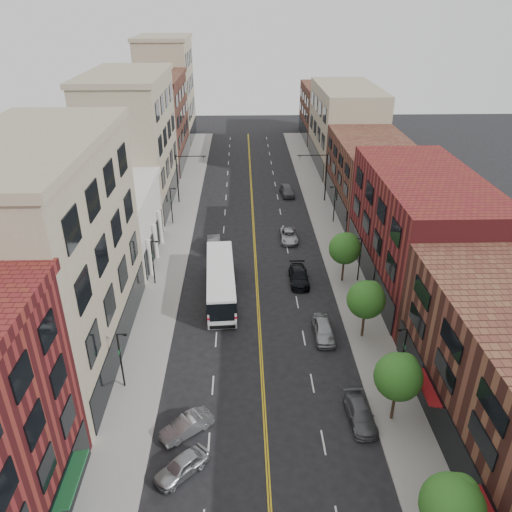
{
  "coord_description": "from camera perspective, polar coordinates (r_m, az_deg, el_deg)",
  "views": [
    {
      "loc": [
        -1.41,
        -22.69,
        27.66
      ],
      "look_at": [
        -0.18,
        20.7,
        5.0
      ],
      "focal_mm": 35.0,
      "sensor_mm": 36.0,
      "label": 1
    }
  ],
  "objects": [
    {
      "name": "ground",
      "position": [
        35.8,
        1.33,
        -23.03
      ],
      "size": [
        220.0,
        220.0,
        0.0
      ],
      "primitive_type": "plane",
      "color": "black",
      "rests_on": "ground"
    },
    {
      "name": "sidewalk_left",
      "position": [
        64.52,
        -9.12,
        1.88
      ],
      "size": [
        4.0,
        110.0,
        0.15
      ],
      "primitive_type": "cube",
      "color": "gray",
      "rests_on": "ground"
    },
    {
      "name": "sidewalk_right",
      "position": [
        64.95,
        8.66,
        2.1
      ],
      "size": [
        4.0,
        110.0,
        0.15
      ],
      "primitive_type": "cube",
      "color": "gray",
      "rests_on": "ground"
    },
    {
      "name": "bldg_l_tanoffice",
      "position": [
        43.18,
        -22.6,
        -0.32
      ],
      "size": [
        10.0,
        22.0,
        18.0
      ],
      "primitive_type": "cube",
      "color": "gray",
      "rests_on": "ground"
    },
    {
      "name": "bldg_l_white",
      "position": [
        60.71,
        -16.4,
        3.45
      ],
      "size": [
        10.0,
        14.0,
        8.0
      ],
      "primitive_type": "cube",
      "color": "silver",
      "rests_on": "ground"
    },
    {
      "name": "bldg_l_far_a",
      "position": [
        74.75,
        -13.94,
        12.32
      ],
      "size": [
        10.0,
        20.0,
        18.0
      ],
      "primitive_type": "cube",
      "color": "gray",
      "rests_on": "ground"
    },
    {
      "name": "bldg_l_far_b",
      "position": [
        94.2,
        -11.49,
        14.68
      ],
      "size": [
        10.0,
        20.0,
        15.0
      ],
      "primitive_type": "cube",
      "color": "brown",
      "rests_on": "ground"
    },
    {
      "name": "bldg_l_far_c",
      "position": [
        111.21,
        -10.17,
        18.03
      ],
      "size": [
        10.0,
        16.0,
        20.0
      ],
      "primitive_type": "cube",
      "color": "gray",
      "rests_on": "ground"
    },
    {
      "name": "bldg_r_mid",
      "position": [
        54.66,
        18.23,
        2.76
      ],
      "size": [
        10.0,
        22.0,
        12.0
      ],
      "primitive_type": "cube",
      "color": "maroon",
      "rests_on": "ground"
    },
    {
      "name": "bldg_r_far_a",
      "position": [
        73.72,
        13.08,
        8.95
      ],
      "size": [
        10.0,
        20.0,
        10.0
      ],
      "primitive_type": "cube",
      "color": "brown",
      "rests_on": "ground"
    },
    {
      "name": "bldg_r_far_b",
      "position": [
        92.9,
        10.17,
        14.3
      ],
      "size": [
        10.0,
        22.0,
        14.0
      ],
      "primitive_type": "cube",
      "color": "gray",
      "rests_on": "ground"
    },
    {
      "name": "bldg_r_far_c",
      "position": [
        112.44,
        8.15,
        15.94
      ],
      "size": [
        10.0,
        18.0,
        11.0
      ],
      "primitive_type": "cube",
      "color": "brown",
      "rests_on": "ground"
    },
    {
      "name": "tree_r_0",
      "position": [
        30.84,
        21.64,
        -24.86
      ],
      "size": [
        3.4,
        3.4,
        5.59
      ],
      "color": "black",
      "rests_on": "sidewalk_right"
    },
    {
      "name": "tree_r_1",
      "position": [
        37.23,
        16.05,
        -12.95
      ],
      "size": [
        3.4,
        3.4,
        5.59
      ],
      "color": "black",
      "rests_on": "sidewalk_right"
    },
    {
      "name": "tree_r_2",
      "position": [
        44.96,
        12.57,
        -4.74
      ],
      "size": [
        3.4,
        3.4,
        5.59
      ],
      "color": "black",
      "rests_on": "sidewalk_right"
    },
    {
      "name": "tree_r_3",
      "position": [
        53.45,
        10.21,
        0.98
      ],
      "size": [
        3.4,
        3.4,
        5.59
      ],
      "color": "black",
      "rests_on": "sidewalk_right"
    },
    {
      "name": "lamp_l_1",
      "position": [
        40.53,
        -15.17,
        -11.12
      ],
      "size": [
        0.81,
        0.55,
        5.05
      ],
      "color": "black",
      "rests_on": "sidewalk_left"
    },
    {
      "name": "lamp_l_2",
      "position": [
        53.67,
        -11.68,
        -0.44
      ],
      "size": [
        0.81,
        0.55,
        5.05
      ],
      "color": "black",
      "rests_on": "sidewalk_left"
    },
    {
      "name": "lamp_l_3",
      "position": [
        68.05,
        -9.62,
        5.89
      ],
      "size": [
        0.81,
        0.55,
        5.05
      ],
      "color": "black",
      "rests_on": "sidewalk_left"
    },
    {
      "name": "lamp_r_1",
      "position": [
        41.28,
        16.44,
        -10.51
      ],
      "size": [
        0.81,
        0.55,
        5.05
      ],
      "color": "black",
      "rests_on": "sidewalk_right"
    },
    {
      "name": "lamp_r_2",
      "position": [
        54.24,
        11.74,
        -0.14
      ],
      "size": [
        0.81,
        0.55,
        5.05
      ],
      "color": "black",
      "rests_on": "sidewalk_right"
    },
    {
      "name": "lamp_r_3",
      "position": [
        68.5,
        8.94,
        6.1
      ],
      "size": [
        0.81,
        0.55,
        5.05
      ],
      "color": "black",
      "rests_on": "sidewalk_right"
    },
    {
      "name": "signal_mast_left",
      "position": [
        74.87,
        -8.45,
        9.36
      ],
      "size": [
        4.49,
        0.18,
        7.2
      ],
      "color": "black",
      "rests_on": "sidewalk_left"
    },
    {
      "name": "signal_mast_right",
      "position": [
        75.25,
        7.49,
        9.52
      ],
      "size": [
        4.49,
        0.18,
        7.2
      ],
      "color": "black",
      "rests_on": "sidewalk_right"
    },
    {
      "name": "city_bus",
      "position": [
        51.21,
        -4.06,
        -2.74
      ],
      "size": [
        3.55,
        12.7,
        3.23
      ],
      "rotation": [
        0.0,
        0.0,
        0.06
      ],
      "color": "silver",
      "rests_on": "ground"
    },
    {
      "name": "car_angle_a",
      "position": [
        35.34,
        -8.51,
        -22.67
      ],
      "size": [
        3.89,
        3.84,
        1.33
      ],
      "primitive_type": "imported",
      "rotation": [
        0.0,
        0.0,
        -0.8
      ],
      "color": "#979A9E",
      "rests_on": "ground"
    },
    {
      "name": "car_angle_b",
      "position": [
        37.63,
        -7.93,
        -18.66
      ],
      "size": [
        3.97,
        3.45,
        1.3
      ],
      "primitive_type": "imported",
      "rotation": [
        0.0,
        0.0,
        -0.93
      ],
      "color": "gray",
      "rests_on": "ground"
    },
    {
      "name": "car_parked_mid",
      "position": [
        38.85,
        11.83,
        -17.26
      ],
      "size": [
        2.04,
        4.48,
        1.27
      ],
      "primitive_type": "imported",
      "rotation": [
        0.0,
        0.0,
        0.06
      ],
      "color": "#505055",
      "rests_on": "ground"
    },
    {
      "name": "car_parked_far",
      "position": [
        46.19,
        7.75,
        -8.33
      ],
      "size": [
        1.86,
        4.56,
        1.55
      ],
      "primitive_type": "imported",
      "rotation": [
        0.0,
        0.0,
        0.01
      ],
      "color": "gray",
      "rests_on": "ground"
    },
    {
      "name": "car_lane_behind",
      "position": [
        61.59,
        -4.85,
        1.55
      ],
      "size": [
        1.95,
        4.67,
        1.5
      ],
      "primitive_type": "imported",
      "rotation": [
        0.0,
        0.0,
        3.22
      ],
      "color": "#49494D",
      "rests_on": "ground"
    },
    {
      "name": "car_lane_a",
      "position": [
        54.23,
        4.92,
        -2.33
      ],
      "size": [
        2.04,
        4.98,
        1.44
      ],
      "primitive_type": "imported",
      "rotation": [
        0.0,
        0.0,
        -0.0
      ],
      "color": "black",
      "rests_on": "ground"
    },
    {
      "name": "car_lane_b",
      "position": [
        63.53,
        3.78,
        2.33
      ],
      "size": [
        2.15,
        4.63,
        1.28
      ],
      "primitive_type": "imported",
      "rotation": [
        0.0,
        0.0,
        0.0
      ],
      "color": "#A6A7AE",
      "rests_on": "ground"
    },
    {
      "name": "car_lane_c",
      "position": [
        78.5,
        3.55,
        7.51
      ],
      "size": [
        2.4,
        4.88,
        1.6
      ],
      "primitive_type": "imported",
      "rotation": [
        0.0,
        0.0,
        0.11
      ],
      "color": "#49494E",
      "rests_on": "ground"
    }
  ]
}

